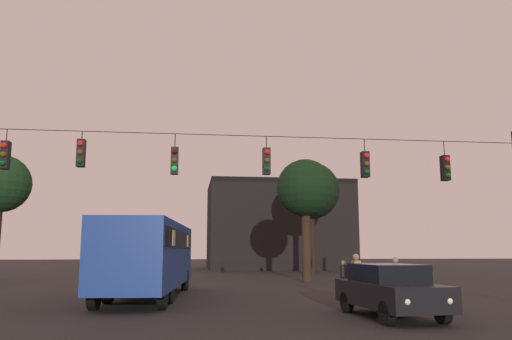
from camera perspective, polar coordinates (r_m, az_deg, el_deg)
The scene contains 11 objects.
ground_plane at distance 30.82m, azimuth -4.97°, elevation -12.44°, with size 168.00×168.00×0.00m, color black.
overhead_signal_span at distance 18.05m, azimuth -3.12°, elevation -2.46°, with size 22.42×0.44×6.45m.
city_bus at distance 21.81m, azimuth -11.69°, elevation -8.87°, with size 3.36×11.16×3.00m.
car_near_right at distance 15.75m, azimuth 14.61°, elevation -12.72°, with size 2.09×4.43×1.52m.
pedestrian_crossing_left at distance 20.51m, azimuth 9.75°, elevation -11.74°, with size 0.28×0.38×1.54m.
pedestrian_crossing_center at distance 19.21m, azimuth 15.27°, elevation -11.49°, with size 0.34×0.42×1.68m.
pedestrian_crossing_right at distance 19.32m, azimuth 11.08°, elevation -11.39°, with size 0.26×0.37×1.79m.
corner_building at distance 54.89m, azimuth 2.28°, elevation -6.26°, with size 14.34×11.50×8.89m.
tree_left_silhouette at distance 37.58m, azimuth -26.42°, elevation -1.43°, with size 3.77×3.77×8.14m.
tree_behind_building at distance 42.87m, azimuth 6.14°, elevation -2.38°, with size 4.71×4.71×9.17m.
tree_right_far at distance 32.71m, azimuth 5.50°, elevation -2.15°, with size 3.64×3.64×7.66m.
Camera 1 is at (-1.27, -6.23, 1.92)m, focal length 36.04 mm.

